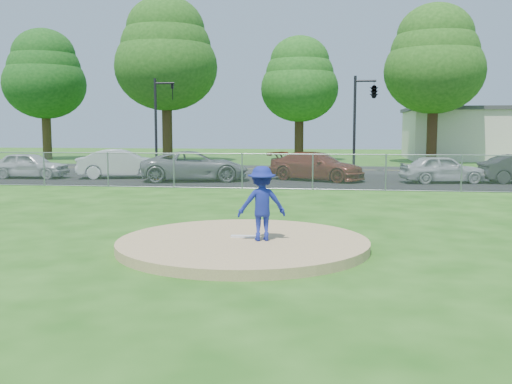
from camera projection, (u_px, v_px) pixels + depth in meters
The scene contains 20 objects.
ground at pixel (285, 195), 22.12m from camera, with size 120.00×120.00×0.00m, color #1C4F11.
pitchers_mound at pixel (243, 244), 12.27m from camera, with size 5.40×5.40×0.20m, color tan.
pitching_rubber at pixel (245, 236), 12.45m from camera, with size 0.60×0.15×0.04m, color white.
chain_link_fence at pixel (289, 172), 24.01m from camera, with size 40.00×0.06×1.50m, color gray.
parking_lot at pixel (296, 180), 28.52m from camera, with size 50.00×8.00×0.01m, color black.
street at pixel (304, 169), 35.90m from camera, with size 60.00×7.00×0.01m, color black.
commercial_building at pixel (507, 133), 47.23m from camera, with size 16.40×9.40×4.30m.
tree_far_left at pixel (44, 74), 47.01m from camera, with size 6.72×6.72×10.74m.
tree_left at pixel (166, 54), 43.39m from camera, with size 7.84×7.84×12.53m.
tree_center at pixel (299, 79), 45.16m from camera, with size 6.16×6.16×9.84m.
tree_right at pixel (434, 59), 41.68m from camera, with size 7.28×7.28×11.63m.
traffic_signal_left at pixel (159, 115), 34.77m from camera, with size 1.28×0.20×5.60m.
traffic_signal_center at pixel (372, 93), 32.87m from camera, with size 1.42×2.48×5.60m.
pitcher at pixel (262, 203), 12.05m from camera, with size 1.02×0.59×1.58m, color navy.
traffic_cone at pixel (157, 172), 28.70m from camera, with size 0.39×0.39×0.75m, color orange.
parked_car_silver at pixel (30, 165), 29.49m from camera, with size 1.59×3.96×1.35m, color silver.
parked_car_white at pixel (122, 164), 29.52m from camera, with size 1.57×4.50×1.48m, color silver.
parked_car_gray at pixel (195, 166), 27.91m from camera, with size 2.41×5.24×1.46m, color slate.
parked_car_darkred at pixel (317, 166), 28.15m from camera, with size 1.97×4.85×1.41m, color maroon.
parked_car_pearl at pixel (442, 169), 26.89m from camera, with size 1.56×3.88×1.32m, color #BBBDC0.
Camera 1 is at (1.95, -11.91, 2.57)m, focal length 40.00 mm.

